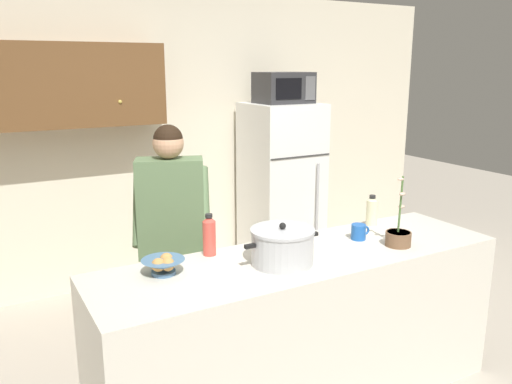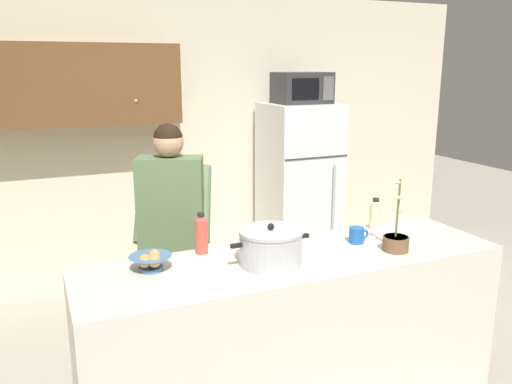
# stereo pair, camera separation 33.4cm
# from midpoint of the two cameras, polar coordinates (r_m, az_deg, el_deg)

# --- Properties ---
(back_wall_unit) EXTENTS (6.00, 0.48, 2.60)m
(back_wall_unit) POSITION_cam_midpoint_polar(r_m,az_deg,el_deg) (4.79, -14.80, 6.59)
(back_wall_unit) COLOR beige
(back_wall_unit) RESTS_ON ground
(kitchen_island) EXTENTS (2.41, 0.68, 0.92)m
(kitchen_island) POSITION_cam_midpoint_polar(r_m,az_deg,el_deg) (3.15, 1.93, -14.84)
(kitchen_island) COLOR silver
(kitchen_island) RESTS_ON ground
(refrigerator) EXTENTS (0.64, 0.68, 1.62)m
(refrigerator) POSITION_cam_midpoint_polar(r_m,az_deg,el_deg) (5.00, 0.87, 0.39)
(refrigerator) COLOR white
(refrigerator) RESTS_ON ground
(microwave) EXTENTS (0.48, 0.37, 0.28)m
(microwave) POSITION_cam_midpoint_polar(r_m,az_deg,el_deg) (4.85, 1.04, 11.31)
(microwave) COLOR #2D2D30
(microwave) RESTS_ON refrigerator
(person_near_pot) EXTENTS (0.59, 0.54, 1.62)m
(person_near_pot) POSITION_cam_midpoint_polar(r_m,az_deg,el_deg) (3.35, -12.06, -3.22)
(person_near_pot) COLOR #726656
(person_near_pot) RESTS_ON ground
(cooking_pot) EXTENTS (0.45, 0.35, 0.23)m
(cooking_pot) POSITION_cam_midpoint_polar(r_m,az_deg,el_deg) (2.80, -0.52, -6.01)
(cooking_pot) COLOR silver
(cooking_pot) RESTS_ON kitchen_island
(coffee_mug) EXTENTS (0.13, 0.09, 0.10)m
(coffee_mug) POSITION_cam_midpoint_polar(r_m,az_deg,el_deg) (3.23, 8.28, -4.37)
(coffee_mug) COLOR #1E59B2
(coffee_mug) RESTS_ON kitchen_island
(bread_bowl) EXTENTS (0.22, 0.22, 0.10)m
(bread_bowl) POSITION_cam_midpoint_polar(r_m,az_deg,el_deg) (2.75, -13.55, -7.83)
(bread_bowl) COLOR #4C7299
(bread_bowl) RESTS_ON kitchen_island
(bottle_near_edge) EXTENTS (0.07, 0.07, 0.24)m
(bottle_near_edge) POSITION_cam_midpoint_polar(r_m,az_deg,el_deg) (2.95, -8.38, -4.73)
(bottle_near_edge) COLOR #D84C3F
(bottle_near_edge) RESTS_ON kitchen_island
(bottle_mid_counter) EXTENTS (0.07, 0.07, 0.21)m
(bottle_mid_counter) POSITION_cam_midpoint_polar(r_m,az_deg,el_deg) (3.52, 9.90, -2.04)
(bottle_mid_counter) COLOR beige
(bottle_mid_counter) RESTS_ON kitchen_island
(potted_orchid) EXTENTS (0.15, 0.15, 0.42)m
(potted_orchid) POSITION_cam_midpoint_polar(r_m,az_deg,el_deg) (3.16, 12.39, -4.76)
(potted_orchid) COLOR brown
(potted_orchid) RESTS_ON kitchen_island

